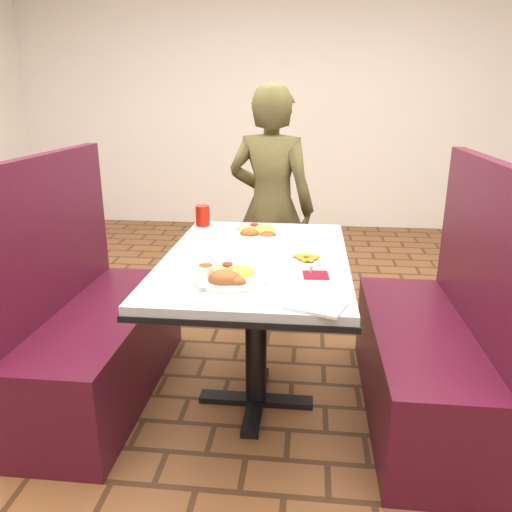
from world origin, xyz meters
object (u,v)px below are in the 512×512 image
object	(u,v)px
diner_person	(271,209)
plantain_plate	(306,259)
far_dinner_plate	(257,230)
near_dinner_plate	(228,273)
red_tumbler	(203,216)
booth_bench_right	(432,351)
dining_table	(256,276)
booth_bench_left	(92,333)

from	to	relation	value
diner_person	plantain_plate	bearing A→B (deg)	116.20
far_dinner_plate	plantain_plate	distance (m)	0.47
near_dinner_plate	red_tumbler	size ratio (longest dim) A/B	2.61
booth_bench_right	diner_person	world-z (taller)	diner_person
red_tumbler	dining_table	bearing A→B (deg)	-55.47
far_dinner_plate	booth_bench_right	bearing A→B (deg)	-22.33
diner_person	booth_bench_right	bearing A→B (deg)	143.29
booth_bench_right	near_dinner_plate	xyz separation A→B (m)	(-0.87, -0.31, 0.45)
far_dinner_plate	red_tumbler	world-z (taller)	red_tumbler
booth_bench_left	booth_bench_right	bearing A→B (deg)	0.00
booth_bench_right	plantain_plate	size ratio (longest dim) A/B	7.25
far_dinner_plate	red_tumbler	size ratio (longest dim) A/B	2.59
near_dinner_plate	red_tumbler	distance (m)	0.86
booth_bench_right	near_dinner_plate	size ratio (longest dim) A/B	4.17
booth_bench_right	red_tumbler	bearing A→B (deg)	156.34
booth_bench_right	near_dinner_plate	world-z (taller)	booth_bench_right
diner_person	plantain_plate	distance (m)	1.04
plantain_plate	red_tumbler	size ratio (longest dim) A/B	1.50
near_dinner_plate	far_dinner_plate	bearing A→B (deg)	86.37
dining_table	red_tumbler	xyz separation A→B (m)	(-0.34, 0.50, 0.15)
booth_bench_left	plantain_plate	size ratio (longest dim) A/B	7.25
booth_bench_right	far_dinner_plate	size ratio (longest dim) A/B	4.20
booth_bench_left	red_tumbler	size ratio (longest dim) A/B	10.88
red_tumbler	plantain_plate	bearing A→B (deg)	-44.30
booth_bench_left	far_dinner_plate	bearing A→B (deg)	23.95
red_tumbler	booth_bench_left	bearing A→B (deg)	-132.21
plantain_plate	red_tumbler	bearing A→B (deg)	135.70
near_dinner_plate	booth_bench_right	bearing A→B (deg)	19.77
plantain_plate	dining_table	bearing A→B (deg)	166.78
far_dinner_plate	red_tumbler	xyz separation A→B (m)	(-0.31, 0.16, 0.03)
dining_table	far_dinner_plate	size ratio (longest dim) A/B	4.24
dining_table	diner_person	distance (m)	0.97
far_dinner_plate	plantain_plate	size ratio (longest dim) A/B	1.73
near_dinner_plate	red_tumbler	xyz separation A→B (m)	(-0.27, 0.81, 0.02)
near_dinner_plate	diner_person	bearing A→B (deg)	87.18
dining_table	booth_bench_left	size ratio (longest dim) A/B	1.01
dining_table	booth_bench_right	xyz separation A→B (m)	(0.80, 0.00, -0.32)
diner_person	red_tumbler	size ratio (longest dim) A/B	13.61
diner_person	plantain_plate	world-z (taller)	diner_person
diner_person	far_dinner_plate	world-z (taller)	diner_person
plantain_plate	diner_person	bearing A→B (deg)	102.82
diner_person	far_dinner_plate	xyz separation A→B (m)	(-0.02, -0.63, 0.03)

